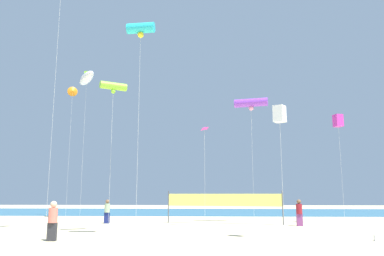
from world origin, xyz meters
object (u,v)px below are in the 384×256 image
beach_handbag (378,238)px  kite_violet_tube (251,103)px  kite_white_inflatable (87,78)px  beachgoer_sage_shirt (107,211)px  beachgoer_maroon_shirt (299,212)px  kite_magenta_box (338,121)px  volleyball_net (223,201)px  kite_white_box (280,114)px  kite_cyan_tube (141,29)px  kite_orange_delta (73,92)px  beachgoer_coral_shirt (53,219)px  kite_magenta_diamond (204,129)px  kite_lime_tube (113,87)px

beach_handbag → kite_violet_tube: 14.49m
kite_white_inflatable → beachgoer_sage_shirt: bearing=-50.3°
beachgoer_maroon_shirt → kite_magenta_box: (3.56, 1.57, 6.63)m
volleyball_net → kite_white_box: size_ratio=1.30×
kite_cyan_tube → kite_white_box: size_ratio=1.72×
beachgoer_sage_shirt → beach_handbag: bearing=-63.0°
beachgoer_maroon_shirt → kite_orange_delta: bearing=115.4°
kite_white_box → beachgoer_maroon_shirt: bearing=72.8°
beachgoer_sage_shirt → beach_handbag: size_ratio=4.93×
beachgoer_sage_shirt → kite_white_inflatable: 12.96m
beachgoer_coral_shirt → kite_magenta_diamond: size_ratio=0.27×
beachgoer_sage_shirt → kite_magenta_diamond: 9.64m
kite_magenta_box → kite_white_inflatable: bearing=168.2°
beachgoer_maroon_shirt → kite_white_box: size_ratio=0.28×
beachgoer_maroon_shirt → beachgoer_coral_shirt: 16.20m
kite_orange_delta → volleyball_net: bearing=-26.1°
beachgoer_coral_shirt → kite_orange_delta: size_ratio=0.14×
beach_handbag → kite_magenta_diamond: 12.76m
kite_cyan_tube → kite_white_box: bearing=-1.9°
beachgoer_sage_shirt → kite_white_inflatable: bearing=99.3°
kite_lime_tube → kite_white_box: 9.70m
kite_magenta_box → kite_white_box: (-6.14, -9.92, -1.53)m
beachgoer_coral_shirt → kite_violet_tube: kite_violet_tube is taller
kite_magenta_box → kite_white_inflatable: (-20.93, 4.38, 5.06)m
beachgoer_maroon_shirt → volleyball_net: 5.46m
beachgoer_coral_shirt → beachgoer_sage_shirt: 10.74m
beachgoer_maroon_shirt → kite_orange_delta: 24.44m
kite_magenta_diamond → kite_white_inflatable: 14.24m
kite_magenta_box → kite_white_box: bearing=-121.8°
kite_white_inflatable → kite_white_box: (14.79, -14.29, -6.59)m
beachgoer_sage_shirt → beach_handbag: (15.56, -9.95, -0.79)m
kite_white_inflatable → kite_lime_tube: bearing=-64.1°
kite_cyan_tube → kite_lime_tube: kite_cyan_tube is taller
beachgoer_sage_shirt → kite_magenta_diamond: bearing=-49.9°
beachgoer_coral_shirt → beach_handbag: 15.22m
beach_handbag → beachgoer_coral_shirt: bearing=-177.0°
beachgoer_coral_shirt → kite_cyan_tube: bearing=-40.9°
beachgoer_coral_shirt → volleyball_net: 13.63m
beach_handbag → kite_violet_tube: (-4.59, 10.36, 9.03)m
kite_lime_tube → beachgoer_maroon_shirt: bearing=26.5°
kite_cyan_tube → kite_white_inflatable: size_ratio=0.84×
kite_lime_tube → kite_white_inflatable: bearing=115.9°
kite_violet_tube → volleyball_net: bearing=-171.1°
kite_orange_delta → kite_violet_tube: (16.91, -6.83, -3.06)m
beachgoer_maroon_shirt → kite_violet_tube: 8.95m
kite_violet_tube → kite_orange_delta: bearing=158.0°
beach_handbag → kite_magenta_diamond: (-8.20, 7.34, 6.45)m
kite_magenta_box → kite_orange_delta: bearing=162.5°
volleyball_net → kite_violet_tube: size_ratio=0.89×
beachgoer_coral_shirt → beachgoer_sage_shirt: size_ratio=1.04×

